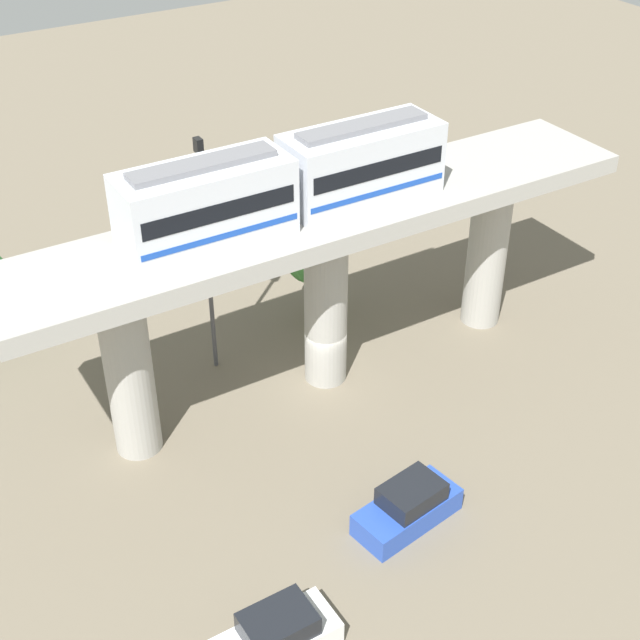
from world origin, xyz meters
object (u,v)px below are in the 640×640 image
tree_mid_lot (312,257)px  signal_post (207,250)px  train (287,182)px  parked_car_white (276,638)px  parked_car_blue (408,507)px

tree_mid_lot → signal_post: (1.20, -5.99, 2.75)m
train → parked_car_white: train is taller
parked_car_blue → parked_car_white: bearing=-79.6°
parked_car_white → signal_post: signal_post is taller
parked_car_blue → train: bearing=169.9°
parked_car_blue → tree_mid_lot: bearing=154.8°
signal_post → tree_mid_lot: bearing=101.4°
train → parked_car_white: 16.71m
signal_post → parked_car_white: bearing=-18.7°
train → signal_post: train is taller
train → parked_car_white: (11.68, -7.24, -9.50)m
train → tree_mid_lot: size_ratio=2.80×
train → parked_car_blue: size_ratio=3.06×
tree_mid_lot → signal_post: size_ratio=0.43×
train → parked_car_blue: (9.23, -0.20, -9.50)m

